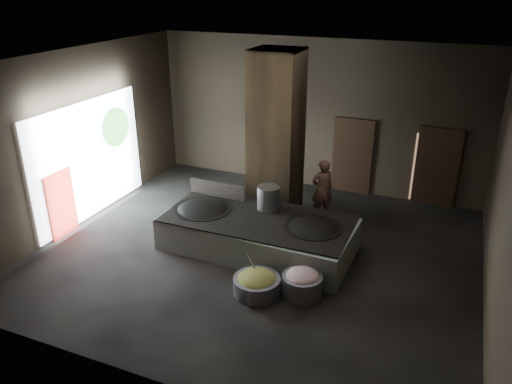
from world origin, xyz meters
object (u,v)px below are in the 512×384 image
at_px(hearth_platform, 258,234).
at_px(meat_basin, 302,285).
at_px(cook, 322,189).
at_px(veg_basin, 257,285).
at_px(wok_right, 313,230).
at_px(stock_pot, 268,198).
at_px(wok_left, 203,211).

xyz_separation_m(hearth_platform, meat_basin, (1.58, -1.41, -0.16)).
distance_m(cook, veg_basin, 4.01).
height_order(wok_right, stock_pot, stock_pot).
bearing_deg(wok_right, cook, 100.53).
bearing_deg(veg_basin, cook, 86.26).
bearing_deg(hearth_platform, wok_right, 4.17).
xyz_separation_m(veg_basin, meat_basin, (0.89, 0.30, 0.05)).
relative_size(stock_pot, cook, 0.35).
height_order(hearth_platform, wok_left, wok_left).
height_order(wok_left, veg_basin, wok_left).
bearing_deg(wok_right, hearth_platform, -177.88).
bearing_deg(wok_left, wok_right, 2.05).
xyz_separation_m(cook, veg_basin, (-0.26, -3.94, -0.65)).
relative_size(wok_left, veg_basin, 1.44).
xyz_separation_m(wok_right, meat_basin, (0.23, -1.46, -0.52)).
xyz_separation_m(hearth_platform, wok_left, (-1.45, -0.05, 0.36)).
distance_m(stock_pot, veg_basin, 2.54).
height_order(wok_left, wok_right, wok_left).
relative_size(hearth_platform, wok_left, 3.17).
relative_size(hearth_platform, wok_right, 3.41).
bearing_deg(stock_pot, veg_basin, -74.29).
xyz_separation_m(wok_right, cook, (-0.40, 2.17, 0.08)).
distance_m(veg_basin, meat_basin, 0.94).
distance_m(wok_left, cook, 3.30).
xyz_separation_m(wok_right, veg_basin, (-0.66, -1.77, -0.57)).
distance_m(stock_pot, meat_basin, 2.64).
height_order(stock_pot, meat_basin, stock_pot).
distance_m(wok_left, stock_pot, 1.66).
bearing_deg(meat_basin, wok_right, 98.80).
bearing_deg(wok_left, hearth_platform, 1.97).
height_order(wok_left, stock_pot, stock_pot).
xyz_separation_m(stock_pot, veg_basin, (0.64, -2.27, -0.95)).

